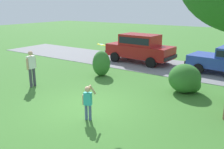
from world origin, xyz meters
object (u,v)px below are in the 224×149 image
at_px(adult_onlooker, 31,67).
at_px(frisbee, 101,45).
at_px(parked_suv, 140,47).
at_px(child_thrower, 88,100).

bearing_deg(adult_onlooker, frisbee, -4.55).
bearing_deg(frisbee, parked_suv, 108.96).
distance_m(frisbee, adult_onlooker, 4.69).
xyz_separation_m(child_thrower, adult_onlooker, (-4.57, 1.31, 0.27)).
distance_m(child_thrower, adult_onlooker, 4.76).
relative_size(frisbee, adult_onlooker, 0.16).
bearing_deg(frisbee, child_thrower, -81.94).
xyz_separation_m(parked_suv, child_thrower, (2.87, -8.92, -0.36)).
relative_size(child_thrower, adult_onlooker, 0.74).
height_order(child_thrower, frisbee, frisbee).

